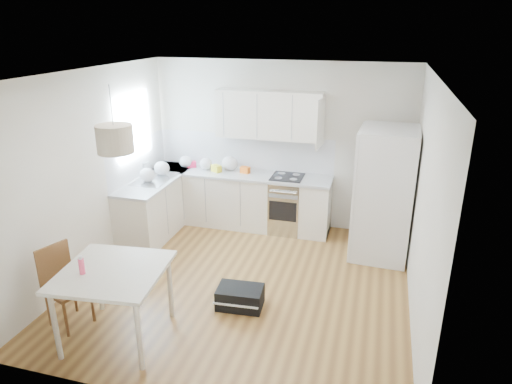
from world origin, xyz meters
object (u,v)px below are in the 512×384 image
refrigerator (385,194)px  dining_table (113,278)px  gym_bag (240,297)px  dining_chair (67,288)px

refrigerator → dining_table: 3.87m
gym_bag → dining_chair: bearing=-158.9°
dining_chair → gym_bag: 1.97m
refrigerator → gym_bag: (-1.59, -1.88, -0.82)m
dining_table → gym_bag: size_ratio=2.11×
refrigerator → gym_bag: 2.59m
dining_table → gym_bag: (1.10, 0.89, -0.61)m
refrigerator → dining_chair: refrigerator is taller
dining_chair → gym_bag: size_ratio=1.72×
refrigerator → dining_chair: (-3.34, -2.71, -0.47)m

